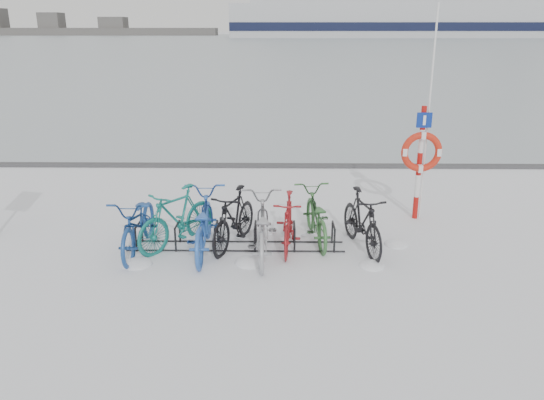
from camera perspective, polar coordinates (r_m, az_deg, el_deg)
name	(u,v)px	position (r m, az deg, el deg)	size (l,w,h in m)	color
ground	(236,247)	(9.92, -3.88, -5.06)	(900.00, 900.00, 0.00)	white
ice_sheet	(277,41)	(164.13, 0.59, 16.76)	(400.00, 298.00, 0.02)	#A3AEB8
quay_edge	(252,166)	(15.49, -2.16, 3.73)	(400.00, 0.25, 0.10)	#3F3F42
bike_rack	(236,238)	(9.85, -3.90, -4.10)	(4.00, 0.48, 0.46)	black
lifebuoy_station	(421,152)	(11.31, 15.78, 4.98)	(0.84, 0.23, 4.35)	#A8110D
cruise_ferry	(414,3)	(221.57, 14.99, 19.79)	(140.56, 26.50, 46.18)	silver
shoreline	(28,29)	(295.79, -24.75, 16.33)	(180.00, 12.00, 9.50)	#484848
bike_0	(139,221)	(9.89, -14.13, -2.22)	(0.73, 2.10, 1.10)	navy
bike_1	(177,216)	(9.95, -10.18, -1.69)	(0.54, 1.91, 1.15)	#17736A
bike_2	(202,221)	(9.61, -7.49, -2.29)	(0.76, 2.17, 1.14)	#2A5BB5
bike_3	(234,217)	(9.83, -4.12, -1.80)	(0.52, 1.85, 1.11)	black
bike_4	(261,226)	(9.37, -1.15, -2.78)	(0.74, 2.12, 1.11)	#94959B
bike_5	(288,221)	(9.71, 1.76, -2.24)	(0.49, 1.73, 1.04)	maroon
bike_6	(316,214)	(10.09, 4.71, -1.54)	(0.68, 1.95, 1.02)	#346834
bike_7	(362,219)	(9.78, 9.69, -2.08)	(0.53, 1.87, 1.12)	black
snow_drifts	(266,250)	(9.78, -0.67, -5.36)	(5.14, 2.07, 0.19)	white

